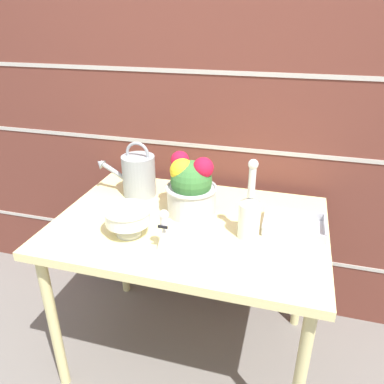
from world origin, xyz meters
TOP-DOWN VIEW (x-y plane):
  - ground_plane at (0.00, 0.00)m, footprint 12.00×12.00m
  - brick_wall at (0.00, 0.49)m, footprint 3.60×0.08m
  - patio_table at (0.00, 0.00)m, footprint 1.12×0.78m
  - watering_can at (-0.31, 0.19)m, footprint 0.30×0.15m
  - crystal_pedestal_bowl at (-0.20, -0.16)m, footprint 0.18×0.18m
  - flower_planter at (-0.02, 0.08)m, footprint 0.22×0.22m
  - glass_decanter at (0.25, -0.04)m, footprint 0.08×0.08m
  - figurine_vase at (-0.03, -0.22)m, footprint 0.06×0.06m
  - wire_tray at (0.42, 0.06)m, footprint 0.24×0.18m

SIDE VIEW (x-z plane):
  - ground_plane at x=0.00m, z-range 0.00..0.00m
  - patio_table at x=0.00m, z-range 0.30..1.04m
  - wire_tray at x=0.42m, z-range 0.73..0.77m
  - figurine_vase at x=-0.03m, z-range 0.72..0.89m
  - crystal_pedestal_bowl at x=-0.20m, z-range 0.76..0.87m
  - watering_can at x=-0.31m, z-range 0.71..0.97m
  - glass_decanter at x=0.25m, z-range 0.68..1.00m
  - flower_planter at x=-0.02m, z-range 0.73..1.00m
  - brick_wall at x=0.00m, z-range 0.00..2.20m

